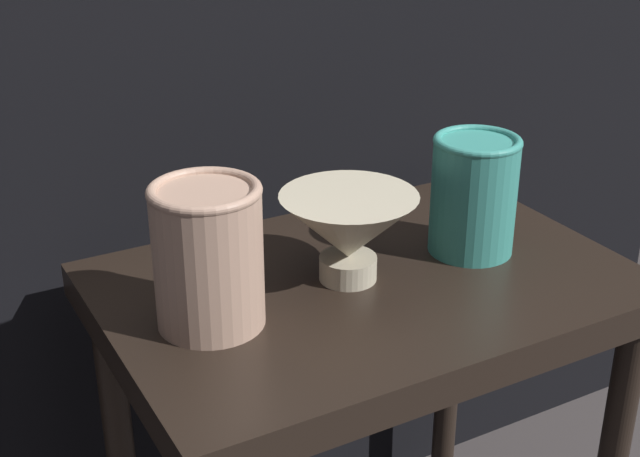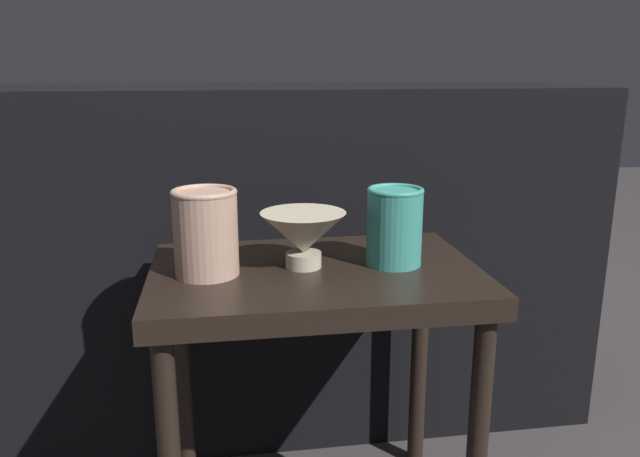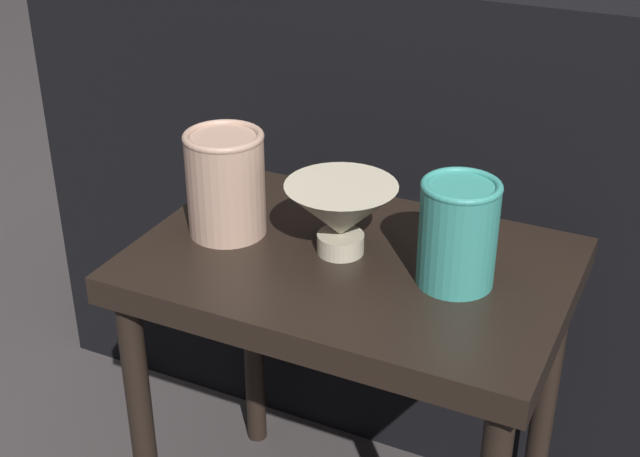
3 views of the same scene
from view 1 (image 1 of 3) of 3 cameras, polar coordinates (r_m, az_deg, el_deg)
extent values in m
cube|color=black|center=(1.01, 2.95, -4.12)|extent=(0.59, 0.40, 0.04)
cylinder|color=black|center=(1.39, 8.26, -8.47)|extent=(0.04, 0.04, 0.50)
cube|color=black|center=(1.46, -7.39, 0.76)|extent=(1.49, 0.50, 0.84)
cylinder|color=#B2A88E|center=(0.99, 1.80, -2.52)|extent=(0.06, 0.06, 0.03)
cone|color=#B2A88E|center=(0.97, 1.84, 0.13)|extent=(0.15, 0.15, 0.07)
cylinder|color=tan|center=(0.89, -7.16, -1.92)|extent=(0.11, 0.11, 0.15)
torus|color=tan|center=(0.86, -7.42, 2.41)|extent=(0.11, 0.11, 0.01)
cylinder|color=teal|center=(1.05, 9.95, 1.92)|extent=(0.10, 0.10, 0.14)
torus|color=teal|center=(1.02, 10.22, 5.44)|extent=(0.10, 0.10, 0.01)
camera|label=2|loc=(0.45, 96.87, -19.50)|focal=35.00mm
camera|label=3|loc=(0.92, 79.45, 14.04)|focal=50.00mm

